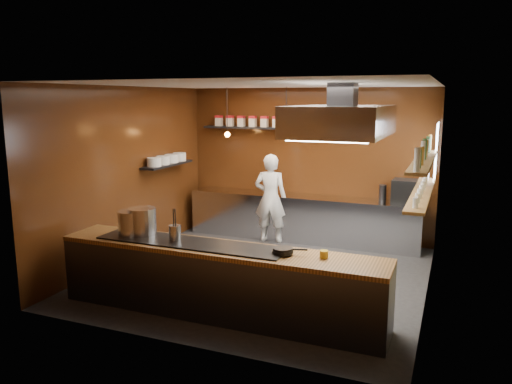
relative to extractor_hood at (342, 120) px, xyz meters
The scene contains 26 objects.
floor 2.85m from the extractor_hood, 162.90° to the left, with size 5.00×5.00×0.00m, color black.
back_wall 3.33m from the extractor_hood, 114.15° to the left, with size 5.00×5.00×0.00m, color #351609.
left_wall 3.95m from the extractor_hood, behind, with size 5.00×5.00×0.00m, color #351609.
right_wall 1.62m from the extractor_hood, 18.43° to the left, with size 5.00×5.00×0.00m, color #484228.
ceiling 1.45m from the extractor_hood, 162.90° to the left, with size 5.00×5.00×0.00m, color silver.
window_pane 2.47m from the extractor_hood, 61.29° to the left, with size 1.00×1.00×0.00m, color white.
prep_counter 3.54m from the extractor_hood, 116.83° to the left, with size 4.60×0.65×0.90m, color silver.
pass_counter 2.70m from the extractor_hood, 137.38° to the right, with size 4.40×0.72×0.94m.
tin_shelf 3.54m from the extractor_hood, 128.56° to the left, with size 2.60×0.26×0.04m, color black.
plate_shelf 4.02m from the extractor_hood, 158.96° to the left, with size 0.30×1.40×0.04m, color black.
bottle_shelf_upper 1.38m from the extractor_hood, 33.94° to the left, with size 0.26×2.80×0.04m, color olive.
bottle_shelf_lower 1.64m from the extractor_hood, 33.94° to the left, with size 0.26×2.80×0.04m, color olive.
extractor_hood is the anchor object (origin of this frame).
pendant_left 3.44m from the extractor_hood, 142.13° to the left, with size 0.10×0.10×0.95m.
pendant_right 2.60m from the extractor_hood, 125.54° to the left, with size 0.10×0.10×0.95m.
storage_tins 3.44m from the extractor_hood, 126.60° to the left, with size 2.43×0.13×0.22m.
plate_stacks 3.99m from the extractor_hood, 158.96° to the left, with size 0.26×1.16×0.16m.
bottles 1.33m from the extractor_hood, 33.94° to the left, with size 0.06×2.66×0.24m.
wine_glasses 1.59m from the extractor_hood, 33.94° to the left, with size 0.07×2.37×0.13m.
stockpot_large 3.06m from the extractor_hood, 155.98° to the right, with size 0.38×0.38×0.37m, color #B9BBC0.
stockpot_small 3.21m from the extractor_hood, 155.94° to the right, with size 0.36×0.36×0.33m, color #B8BABF.
utensil_crock 2.70m from the extractor_hood, 148.18° to the right, with size 0.16×0.16×0.20m, color #B6B8BD.
frying_pan 1.98m from the extractor_hood, 109.29° to the right, with size 0.42×0.26×0.07m.
butter_jar 1.91m from the extractor_hood, 86.01° to the right, with size 0.10×0.10×0.09m, color gold.
espresso_machine 3.02m from the extractor_hood, 76.22° to the left, with size 0.44×0.42×0.44m, color black.
chef 3.32m from the extractor_hood, 129.64° to the left, with size 0.64×0.42×1.75m, color silver.
Camera 1 is at (2.76, -7.13, 2.80)m, focal length 35.00 mm.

